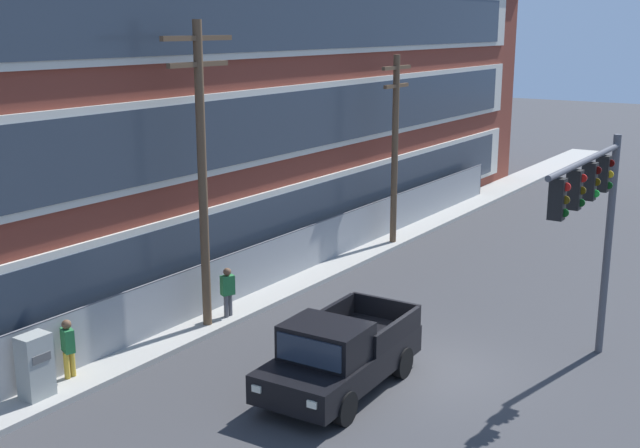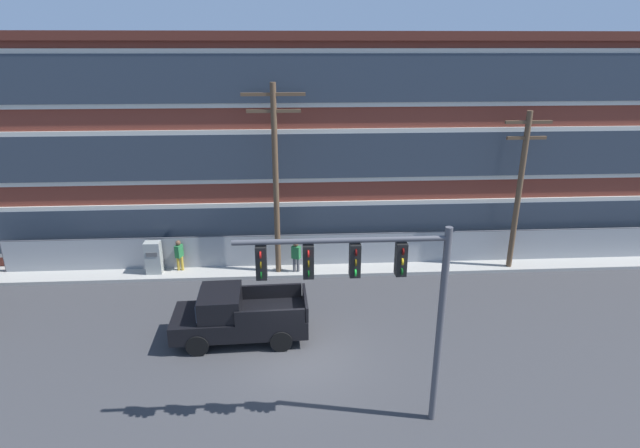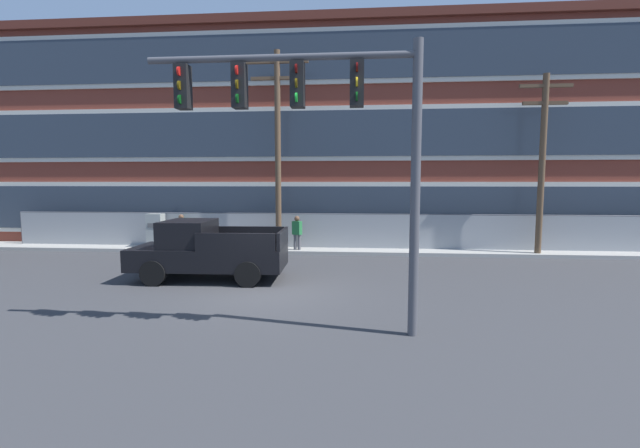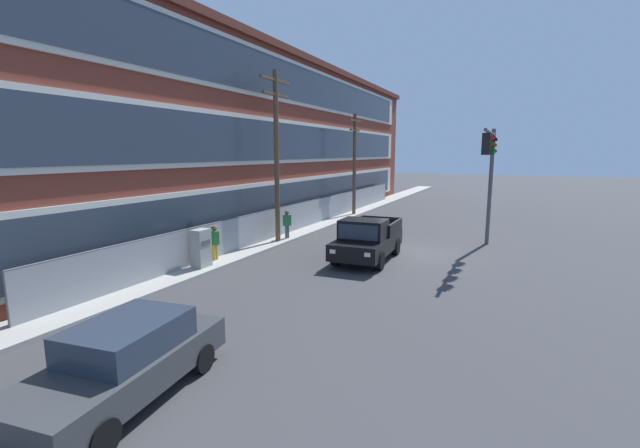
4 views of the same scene
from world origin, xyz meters
TOP-DOWN VIEW (x-y plane):
  - ground_plane at (0.00, 0.00)m, footprint 160.00×160.00m
  - sidewalk_building_side at (0.00, 7.20)m, footprint 80.00×1.89m
  - brick_mill_building at (0.82, 12.81)m, footprint 53.32×9.92m
  - chain_link_fence at (3.66, 7.46)m, footprint 35.30×0.06m
  - traffic_signal_mast at (1.83, -3.36)m, footprint 5.64×0.43m
  - pickup_truck_black at (-2.35, 1.31)m, footprint 5.05×2.33m
  - sedan_dark_grey at (-14.83, 2.05)m, footprint 4.73×2.33m
  - utility_pole_near_corner at (-0.95, 6.78)m, footprint 2.75×0.26m
  - utility_pole_midblock at (10.33, 6.69)m, footprint 2.12×0.26m
  - electrical_cabinet at (-6.82, 6.96)m, footprint 0.73×0.55m
  - pedestrian_near_cabinet at (-5.67, 7.18)m, footprint 0.37×0.46m
  - pedestrian_by_fence at (-0.10, 6.69)m, footprint 0.46×0.39m

SIDE VIEW (x-z plane):
  - ground_plane at x=0.00m, z-range 0.00..0.00m
  - sidewalk_building_side at x=0.00m, z-range 0.00..0.16m
  - sedan_dark_grey at x=-14.83m, z-range 0.02..1.58m
  - electrical_cabinet at x=-6.82m, z-range 0.00..1.73m
  - chain_link_fence at x=3.66m, z-range 0.02..1.77m
  - pickup_truck_black at x=-2.35m, z-range -0.04..1.91m
  - pedestrian_near_cabinet at x=-5.67m, z-range 0.13..1.82m
  - pedestrian_by_fence at x=-0.10m, z-range 0.13..1.82m
  - utility_pole_midblock at x=10.33m, z-range 0.39..8.06m
  - traffic_signal_mast at x=1.83m, z-range 1.49..7.51m
  - utility_pole_near_corner at x=-0.95m, z-range 0.52..9.44m
  - brick_mill_building at x=0.82m, z-range 0.01..10.99m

